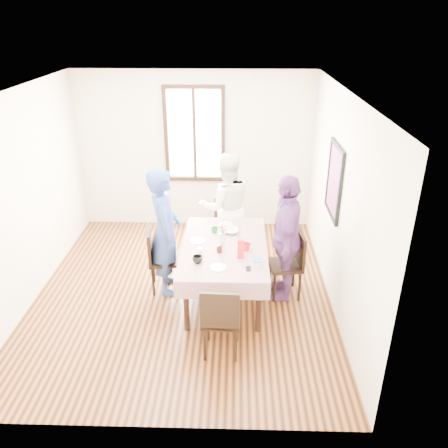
{
  "coord_description": "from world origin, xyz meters",
  "views": [
    {
      "loc": [
        0.71,
        -5.24,
        3.55
      ],
      "look_at": [
        0.56,
        -0.1,
        1.1
      ],
      "focal_mm": 36.24,
      "sensor_mm": 36.0,
      "label": 1
    }
  ],
  "objects_px": {
    "chair_left": "(165,259)",
    "chair_near": "(221,318)",
    "person_left": "(165,232)",
    "person_right": "(285,238)",
    "chair_far": "(226,229)",
    "person_far": "(226,207)",
    "dining_table": "(224,271)",
    "chair_right": "(285,265)"
  },
  "relations": [
    {
      "from": "person_far",
      "to": "person_right",
      "type": "xyz_separation_m",
      "value": [
        0.8,
        -1.05,
        0.02
      ]
    },
    {
      "from": "chair_near",
      "to": "person_left",
      "type": "bearing_deg",
      "value": 124.83
    },
    {
      "from": "chair_left",
      "to": "person_far",
      "type": "distance_m",
      "value": 1.31
    },
    {
      "from": "person_left",
      "to": "dining_table",
      "type": "bearing_deg",
      "value": -111.88
    },
    {
      "from": "dining_table",
      "to": "person_right",
      "type": "relative_size",
      "value": 0.95
    },
    {
      "from": "chair_left",
      "to": "person_far",
      "type": "xyz_separation_m",
      "value": [
        0.82,
        0.95,
        0.39
      ]
    },
    {
      "from": "chair_far",
      "to": "chair_right",
      "type": "bearing_deg",
      "value": 132.2
    },
    {
      "from": "dining_table",
      "to": "chair_right",
      "type": "distance_m",
      "value": 0.82
    },
    {
      "from": "chair_far",
      "to": "chair_left",
      "type": "bearing_deg",
      "value": 54.6
    },
    {
      "from": "dining_table",
      "to": "person_far",
      "type": "xyz_separation_m",
      "value": [
        0.0,
        1.1,
        0.47
      ]
    },
    {
      "from": "person_far",
      "to": "chair_right",
      "type": "bearing_deg",
      "value": 118.1
    },
    {
      "from": "person_far",
      "to": "chair_left",
      "type": "bearing_deg",
      "value": 39.37
    },
    {
      "from": "dining_table",
      "to": "person_left",
      "type": "relative_size",
      "value": 0.93
    },
    {
      "from": "chair_left",
      "to": "chair_near",
      "type": "xyz_separation_m",
      "value": [
        0.82,
        -1.27,
        0.0
      ]
    },
    {
      "from": "person_left",
      "to": "person_far",
      "type": "xyz_separation_m",
      "value": [
        0.8,
        0.95,
        -0.04
      ]
    },
    {
      "from": "chair_right",
      "to": "chair_far",
      "type": "xyz_separation_m",
      "value": [
        -0.82,
        1.07,
        0.0
      ]
    },
    {
      "from": "person_left",
      "to": "person_right",
      "type": "distance_m",
      "value": 1.6
    },
    {
      "from": "chair_right",
      "to": "chair_far",
      "type": "relative_size",
      "value": 1.0
    },
    {
      "from": "chair_far",
      "to": "person_left",
      "type": "height_order",
      "value": "person_left"
    },
    {
      "from": "chair_right",
      "to": "chair_far",
      "type": "distance_m",
      "value": 1.35
    },
    {
      "from": "chair_far",
      "to": "person_left",
      "type": "relative_size",
      "value": 0.52
    },
    {
      "from": "chair_far",
      "to": "person_far",
      "type": "bearing_deg",
      "value": 94.8
    },
    {
      "from": "chair_left",
      "to": "person_right",
      "type": "bearing_deg",
      "value": 77.43
    },
    {
      "from": "person_far",
      "to": "person_right",
      "type": "relative_size",
      "value": 0.98
    },
    {
      "from": "chair_right",
      "to": "person_far",
      "type": "relative_size",
      "value": 0.54
    },
    {
      "from": "person_right",
      "to": "person_far",
      "type": "bearing_deg",
      "value": -135.71
    },
    {
      "from": "chair_right",
      "to": "person_left",
      "type": "relative_size",
      "value": 0.52
    },
    {
      "from": "dining_table",
      "to": "person_left",
      "type": "distance_m",
      "value": 0.96
    },
    {
      "from": "chair_far",
      "to": "person_left",
      "type": "xyz_separation_m",
      "value": [
        -0.8,
        -0.97,
        0.43
      ]
    },
    {
      "from": "chair_far",
      "to": "chair_near",
      "type": "bearing_deg",
      "value": 94.8
    },
    {
      "from": "dining_table",
      "to": "chair_far",
      "type": "relative_size",
      "value": 1.79
    },
    {
      "from": "chair_left",
      "to": "person_far",
      "type": "relative_size",
      "value": 0.54
    },
    {
      "from": "person_far",
      "to": "chair_far",
      "type": "bearing_deg",
      "value": -99.83
    },
    {
      "from": "person_left",
      "to": "chair_right",
      "type": "bearing_deg",
      "value": -104.63
    },
    {
      "from": "dining_table",
      "to": "chair_left",
      "type": "height_order",
      "value": "chair_left"
    },
    {
      "from": "chair_right",
      "to": "person_right",
      "type": "xyz_separation_m",
      "value": [
        -0.02,
        0.0,
        0.41
      ]
    },
    {
      "from": "chair_left",
      "to": "chair_near",
      "type": "relative_size",
      "value": 1.0
    },
    {
      "from": "person_left",
      "to": "person_far",
      "type": "relative_size",
      "value": 1.04
    },
    {
      "from": "dining_table",
      "to": "chair_far",
      "type": "xyz_separation_m",
      "value": [
        0.0,
        1.12,
        0.08
      ]
    },
    {
      "from": "dining_table",
      "to": "chair_near",
      "type": "relative_size",
      "value": 1.79
    },
    {
      "from": "dining_table",
      "to": "chair_far",
      "type": "distance_m",
      "value": 1.12
    },
    {
      "from": "chair_left",
      "to": "person_left",
      "type": "bearing_deg",
      "value": 81.05
    }
  ]
}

